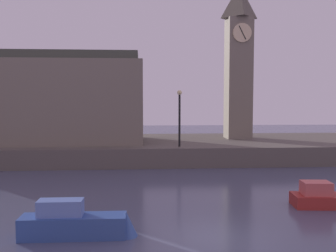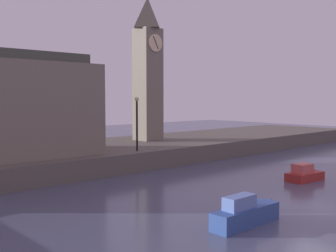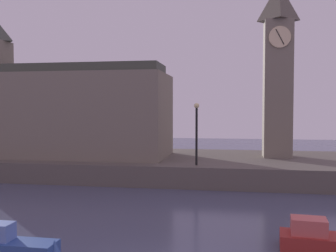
% 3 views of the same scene
% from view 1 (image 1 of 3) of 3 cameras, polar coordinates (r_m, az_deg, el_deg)
% --- Properties ---
extents(ground_plane, '(120.00, 120.00, 0.00)m').
position_cam_1_polar(ground_plane, '(14.44, 7.39, -16.76)').
color(ground_plane, '#474C66').
extents(far_embankment, '(70.00, 12.00, 1.50)m').
position_cam_1_polar(far_embankment, '(33.62, 0.66, -3.39)').
color(far_embankment, '#5B544C').
rests_on(far_embankment, ground).
extents(clock_tower, '(2.43, 2.47, 14.07)m').
position_cam_1_polar(clock_tower, '(35.58, 10.69, 9.92)').
color(clock_tower, slate).
rests_on(clock_tower, far_embankment).
extents(parliament_hall, '(15.93, 6.89, 11.57)m').
position_cam_1_polar(parliament_hall, '(33.23, -18.39, 4.08)').
color(parliament_hall, slate).
rests_on(parliament_hall, far_embankment).
extents(streetlamp, '(0.36, 0.36, 4.32)m').
position_cam_1_polar(streetlamp, '(28.60, 1.77, 2.15)').
color(streetlamp, black).
rests_on(streetlamp, far_embankment).
extents(boat_dinghy_red, '(3.52, 1.61, 1.24)m').
position_cam_1_polar(boat_dinghy_red, '(19.80, 23.24, -10.02)').
color(boat_dinghy_red, maroon).
rests_on(boat_dinghy_red, ground).
extents(boat_tour_blue, '(4.34, 1.01, 1.46)m').
position_cam_1_polar(boat_tour_blue, '(14.74, -13.18, -14.22)').
color(boat_tour_blue, '#2D4C93').
rests_on(boat_tour_blue, ground).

